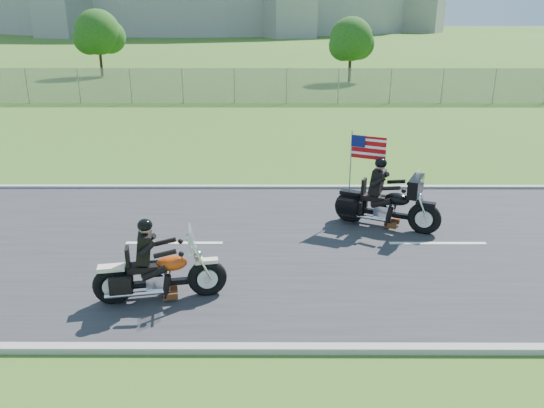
{
  "coord_description": "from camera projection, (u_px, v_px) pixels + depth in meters",
  "views": [
    {
      "loc": [
        0.26,
        -11.03,
        4.98
      ],
      "look_at": [
        0.23,
        0.0,
        0.99
      ],
      "focal_mm": 35.0,
      "sensor_mm": 36.0,
      "label": 1
    }
  ],
  "objects": [
    {
      "name": "ground",
      "position": [
        262.0,
        245.0,
        12.07
      ],
      "size": [
        420.0,
        420.0,
        0.0
      ],
      "primitive_type": "plane",
      "color": "#355319",
      "rests_on": "ground"
    },
    {
      "name": "road",
      "position": [
        262.0,
        244.0,
        12.06
      ],
      "size": [
        120.0,
        8.0,
        0.04
      ],
      "primitive_type": "cube",
      "color": "#28282B",
      "rests_on": "ground"
    },
    {
      "name": "curb_north",
      "position": [
        265.0,
        187.0,
        15.86
      ],
      "size": [
        120.0,
        0.18,
        0.12
      ],
      "primitive_type": "cube",
      "color": "#9E9B93",
      "rests_on": "ground"
    },
    {
      "name": "curb_south",
      "position": [
        257.0,
        349.0,
        8.24
      ],
      "size": [
        120.0,
        0.18,
        0.12
      ],
      "primitive_type": "cube",
      "color": "#9E9B93",
      "rests_on": "ground"
    },
    {
      "name": "fence",
      "position": [
        183.0,
        86.0,
        30.55
      ],
      "size": [
        60.0,
        0.03,
        2.0
      ],
      "primitive_type": "cube",
      "color": "gray",
      "rests_on": "ground"
    },
    {
      "name": "tree_fence_near",
      "position": [
        352.0,
        41.0,
        39.28
      ],
      "size": [
        3.52,
        3.28,
        4.75
      ],
      "color": "#382316",
      "rests_on": "ground"
    },
    {
      "name": "tree_fence_mid",
      "position": [
        99.0,
        35.0,
        42.99
      ],
      "size": [
        3.96,
        3.69,
        5.3
      ],
      "color": "#382316",
      "rests_on": "ground"
    },
    {
      "name": "motorcycle_lead",
      "position": [
        158.0,
        275.0,
        9.57
      ],
      "size": [
        2.4,
        0.87,
        1.62
      ],
      "rotation": [
        0.0,
        0.0,
        0.18
      ],
      "color": "black",
      "rests_on": "ground"
    },
    {
      "name": "motorcycle_follow",
      "position": [
        386.0,
        205.0,
        12.8
      ],
      "size": [
        2.45,
        1.41,
        2.18
      ],
      "rotation": [
        0.0,
        0.0,
        -0.43
      ],
      "color": "black",
      "rests_on": "ground"
    }
  ]
}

